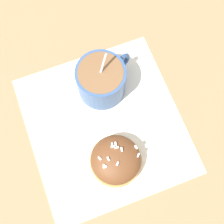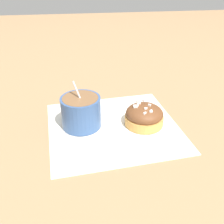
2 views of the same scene
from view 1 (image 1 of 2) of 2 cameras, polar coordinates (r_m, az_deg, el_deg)
The scene contains 4 objects.
ground_plane at distance 0.60m, azimuth -1.28°, elevation -2.41°, with size 3.00×3.00×0.00m, color #93704C.
paper_napkin at distance 0.60m, azimuth -1.28°, elevation -2.37°, with size 0.33×0.31×0.00m.
coffee_cup at distance 0.59m, azimuth -1.91°, elevation 5.95°, with size 0.09×0.11×0.11m.
frosted_pastry at distance 0.56m, azimuth 0.98°, elevation -8.71°, with size 0.09×0.09×0.05m.
Camera 1 is at (-0.16, 0.03, 0.58)m, focal length 50.00 mm.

